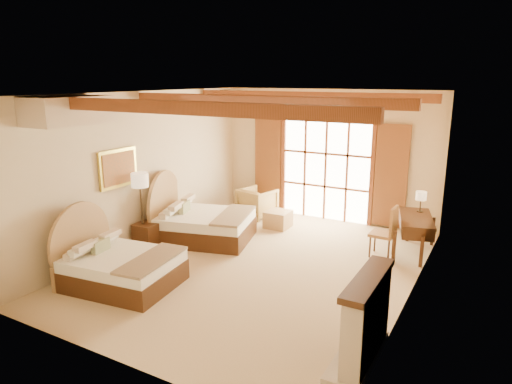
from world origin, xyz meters
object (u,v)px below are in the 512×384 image
Objects in this scene: nightstand at (147,236)px; armchair at (257,203)px; bed_near at (116,264)px; desk at (415,234)px; bed_far at (199,221)px.

armchair is (0.92, 3.06, 0.10)m from nightstand.
bed_near reaches higher than desk.
bed_near is at bearing -102.79° from bed_far.
desk is (4.89, 2.44, 0.14)m from nightstand.
bed_far reaches higher than desk.
bed_near is at bearing 99.65° from armchair.
bed_far is at bearing -176.47° from desk.
nightstand is 5.47m from desk.
armchair is (0.33, 2.04, -0.02)m from bed_far.
armchair is 4.03m from desk.
bed_far is at bearing 59.10° from nightstand.
desk is (4.21, 3.96, 0.05)m from bed_near.
bed_near is 1.30× the size of desk.
desk is at bearing 3.14° from bed_far.
bed_near is at bearing -67.12° from nightstand.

